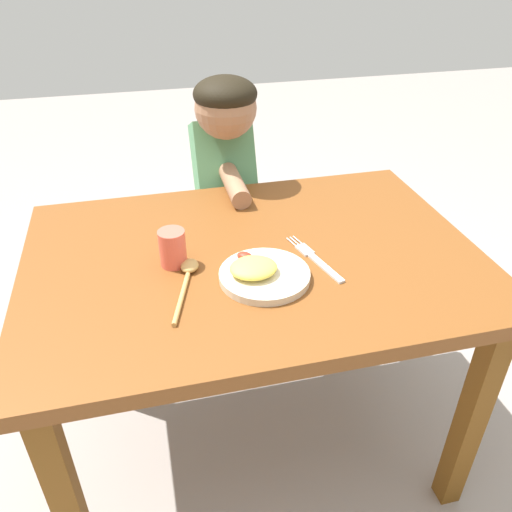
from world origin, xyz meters
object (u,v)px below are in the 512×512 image
Objects in this scene: drinking_cup at (172,248)px; person at (225,204)px; spoon at (187,275)px; plate at (260,273)px; fork at (316,259)px.

person is at bearing 67.11° from drinking_cup.
spoon is at bearing 71.63° from person.
plate is 0.62m from person.
fork is 2.47× the size of drinking_cup.
drinking_cup is at bearing 35.10° from spoon.
plate is 0.21× the size of person.
person is (0.19, 0.56, -0.13)m from spoon.
plate is 0.21m from drinking_cup.
person reaches higher than drinking_cup.
fork is 0.97× the size of spoon.
fork is (0.14, 0.04, -0.01)m from plate.
spoon is 0.08m from drinking_cup.
drinking_cup is at bearing 63.82° from fork.
drinking_cup is 0.56m from person.
spoon is at bearing -71.29° from drinking_cup.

